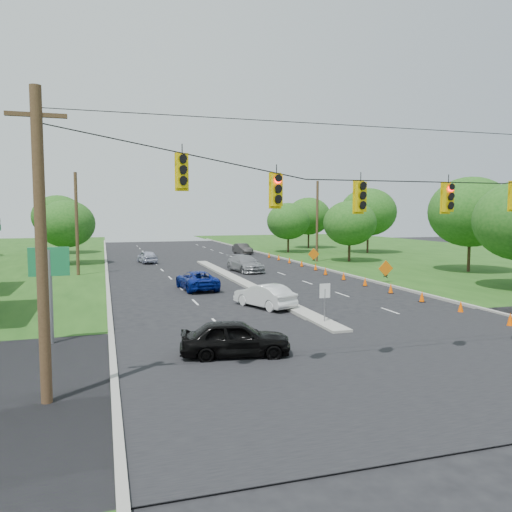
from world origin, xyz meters
name	(u,v)px	position (x,y,z in m)	size (l,w,h in m)	color
ground	(392,359)	(0.00, 0.00, 0.00)	(160.00, 160.00, 0.00)	black
cross_street	(392,359)	(0.00, 0.00, 0.00)	(160.00, 14.00, 0.02)	black
curb_left	(107,275)	(-10.10, 30.00, 0.00)	(0.25, 110.00, 0.16)	gray
curb_right	(315,267)	(10.10, 30.00, 0.00)	(0.25, 110.00, 0.16)	gray
median	(243,284)	(0.00, 21.00, 0.00)	(1.00, 34.00, 0.18)	gray
median_sign	(325,296)	(0.00, 6.00, 1.46)	(0.55, 0.06, 2.05)	gray
signal_span	(410,228)	(-0.05, -1.00, 4.97)	(25.60, 0.32, 9.00)	#422D1C
utility_pole_far_left	(77,224)	(-12.50, 30.00, 4.50)	(0.28, 0.28, 9.00)	#422D1C
utility_pole_far_right	(317,222)	(12.50, 35.00, 4.50)	(0.28, 0.28, 9.00)	#422D1C
cone_0	(510,320)	(8.44, 3.00, 0.35)	(0.32, 0.32, 0.70)	#FE5400
cone_1	(461,307)	(8.44, 6.50, 0.35)	(0.32, 0.32, 0.70)	#FE5400
cone_2	(422,296)	(8.44, 10.00, 0.35)	(0.32, 0.32, 0.70)	#FE5400
cone_3	(391,288)	(8.44, 13.50, 0.35)	(0.32, 0.32, 0.70)	#FE5400
cone_4	(365,281)	(8.44, 17.00, 0.35)	(0.32, 0.32, 0.70)	#FE5400
cone_5	(344,276)	(8.44, 20.50, 0.35)	(0.32, 0.32, 0.70)	#FE5400
cone_6	(325,271)	(8.44, 24.00, 0.35)	(0.32, 0.32, 0.70)	#FE5400
cone_7	(316,267)	(9.04, 27.50, 0.35)	(0.32, 0.32, 0.70)	#FE5400
cone_8	(302,263)	(9.04, 31.00, 0.35)	(0.32, 0.32, 0.70)	#FE5400
cone_9	(289,260)	(9.04, 34.50, 0.35)	(0.32, 0.32, 0.70)	#FE5400
cone_10	(279,257)	(9.04, 38.00, 0.35)	(0.32, 0.32, 0.70)	#FE5400
cone_11	(269,255)	(9.04, 41.50, 0.35)	(0.32, 0.32, 0.70)	#FE5400
work_sign_1	(386,269)	(10.80, 18.00, 1.09)	(1.27, 0.58, 1.37)	black
work_sign_2	(314,255)	(10.80, 32.00, 1.09)	(1.27, 0.58, 1.37)	black
tree_5	(66,224)	(-14.00, 40.00, 4.34)	(5.88, 5.88, 6.86)	black
tree_6	(58,217)	(-16.00, 55.00, 4.96)	(6.72, 6.72, 7.84)	black
tree_8	(470,212)	(22.00, 22.00, 5.58)	(7.56, 7.56, 8.82)	black
tree_9	(350,223)	(16.00, 34.00, 4.34)	(5.88, 5.88, 6.86)	black
tree_10	(368,212)	(24.00, 44.00, 5.58)	(7.56, 7.56, 8.82)	black
tree_11	(309,216)	(20.00, 55.00, 4.96)	(6.72, 6.72, 7.84)	black
tree_12	(288,221)	(14.00, 48.00, 4.34)	(5.88, 5.88, 6.86)	black
black_sedan	(235,338)	(-5.57, 2.05, 0.72)	(1.70, 4.23, 1.44)	black
white_sedan	(264,296)	(-1.42, 11.20, 0.69)	(1.46, 4.20, 1.38)	silver
blue_pickup	(197,280)	(-3.96, 19.08, 0.68)	(2.26, 4.91, 1.36)	navy
silver_car_far	(245,264)	(2.31, 28.49, 0.76)	(2.13, 5.25, 1.52)	gray
silver_car_oncoming	(147,257)	(-5.77, 39.34, 0.69)	(1.62, 4.02, 1.37)	#A1A5BA
dark_car_receding	(242,249)	(7.33, 47.51, 0.71)	(1.49, 4.28, 1.41)	#292828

